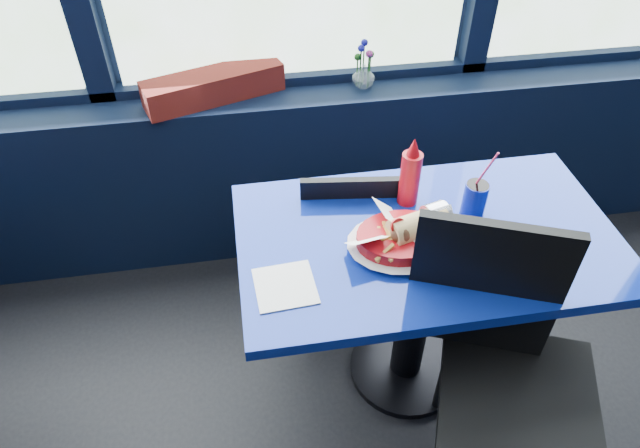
{
  "coord_description": "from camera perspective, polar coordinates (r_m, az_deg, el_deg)",
  "views": [
    {
      "loc": [
        -0.25,
        0.77,
        1.99
      ],
      "look_at": [
        -0.05,
        1.98,
        0.87
      ],
      "focal_mm": 32.0,
      "sensor_mm": 36.0,
      "label": 1
    }
  ],
  "objects": [
    {
      "name": "window_sill",
      "position": [
        2.64,
        -2.07,
        5.53
      ],
      "size": [
        5.0,
        0.26,
        0.8
      ],
      "primitive_type": "cube",
      "color": "black",
      "rests_on": "ground"
    },
    {
      "name": "near_table",
      "position": [
        1.96,
        10.1,
        -4.93
      ],
      "size": [
        1.2,
        0.7,
        0.75
      ],
      "color": "black",
      "rests_on": "ground"
    },
    {
      "name": "chair_near_front",
      "position": [
        1.8,
        17.83,
        -12.43
      ],
      "size": [
        0.59,
        0.59,
        1.0
      ],
      "rotation": [
        0.0,
        0.0,
        -0.38
      ],
      "color": "black",
      "rests_on": "ground"
    },
    {
      "name": "chair_near_back",
      "position": [
        2.2,
        2.09,
        -1.11
      ],
      "size": [
        0.42,
        0.42,
        0.82
      ],
      "rotation": [
        0.0,
        0.0,
        3.01
      ],
      "color": "black",
      "rests_on": "ground"
    },
    {
      "name": "planter_box",
      "position": [
        2.39,
        -10.57,
        13.44
      ],
      "size": [
        0.58,
        0.31,
        0.11
      ],
      "primitive_type": "cube",
      "rotation": [
        0.0,
        0.0,
        0.33
      ],
      "color": "maroon",
      "rests_on": "window_sill"
    },
    {
      "name": "flower_vase",
      "position": [
        2.44,
        4.39,
        14.81
      ],
      "size": [
        0.12,
        0.12,
        0.2
      ],
      "rotation": [
        0.0,
        0.0,
        -0.24
      ],
      "color": "silver",
      "rests_on": "window_sill"
    },
    {
      "name": "food_basket",
      "position": [
        1.75,
        8.44,
        -1.18
      ],
      "size": [
        0.33,
        0.33,
        0.11
      ],
      "rotation": [
        0.0,
        0.0,
        -0.17
      ],
      "color": "#A90B12",
      "rests_on": "near_table"
    },
    {
      "name": "ketchup_bottle",
      "position": [
        1.87,
        9.02,
        4.88
      ],
      "size": [
        0.07,
        0.07,
        0.25
      ],
      "color": "#A90B12",
      "rests_on": "near_table"
    },
    {
      "name": "soda_cup",
      "position": [
        1.89,
        15.22,
        2.45
      ],
      "size": [
        0.08,
        0.08,
        0.26
      ],
      "rotation": [
        0.0,
        0.0,
        0.23
      ],
      "color": "#0E1B9A",
      "rests_on": "near_table"
    },
    {
      "name": "napkin",
      "position": [
        1.65,
        -3.51,
        -6.21
      ],
      "size": [
        0.18,
        0.18,
        0.0
      ],
      "primitive_type": "cube",
      "rotation": [
        0.0,
        0.0,
        0.07
      ],
      "color": "white",
      "rests_on": "near_table"
    }
  ]
}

